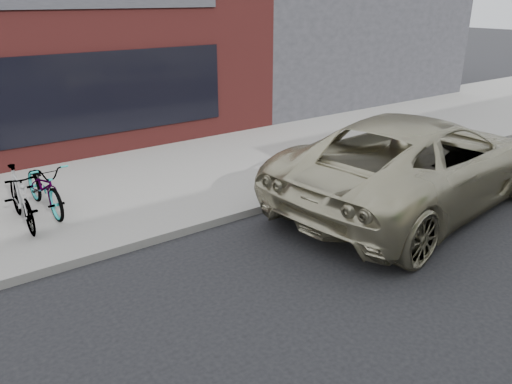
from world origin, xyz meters
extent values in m
plane|color=black|center=(0.00, 0.00, 0.00)|extent=(120.00, 120.00, 0.00)
cube|color=gray|center=(0.00, 7.00, 0.07)|extent=(44.00, 6.00, 0.15)
cube|color=black|center=(-2.00, 8.97, 1.70)|extent=(10.00, 0.08, 2.00)
cube|color=#2A2A2F|center=(10.00, 14.00, 3.00)|extent=(10.00, 10.00, 6.00)
torus|color=black|center=(1.32, 3.31, 0.31)|extent=(0.63, 0.22, 0.62)
torus|color=black|center=(2.68, 3.03, 0.31)|extent=(0.63, 0.22, 0.62)
cube|color=#B7B7BC|center=(1.95, 3.18, 0.39)|extent=(0.56, 0.37, 0.35)
cube|color=black|center=(2.23, 3.12, 0.76)|extent=(0.51, 0.38, 0.24)
cube|color=black|center=(1.77, 3.22, 0.74)|extent=(0.55, 0.36, 0.11)
cube|color=black|center=(1.46, 3.28, 0.67)|extent=(0.31, 0.26, 0.13)
cube|color=black|center=(2.50, 3.07, 0.88)|extent=(0.21, 0.25, 0.20)
cube|color=silver|center=(2.56, 3.05, 1.11)|extent=(0.19, 0.30, 0.31)
cylinder|color=black|center=(2.44, 3.08, 0.95)|extent=(0.16, 0.64, 0.03)
cube|color=#B7B7BC|center=(1.35, 3.30, 0.80)|extent=(0.31, 0.32, 0.03)
cube|color=slate|center=(1.33, 3.06, 0.57)|extent=(0.41, 0.24, 0.37)
cylinder|color=black|center=(1.35, 3.30, 0.93)|extent=(0.49, 0.34, 0.26)
cylinder|color=#B7B7BC|center=(1.62, 3.40, 0.32)|extent=(0.52, 0.18, 0.18)
imported|color=tan|center=(3.64, 2.60, 0.91)|extent=(6.86, 3.83, 1.81)
imported|color=gray|center=(-2.50, 6.20, 0.64)|extent=(0.77, 1.89, 0.97)
imported|color=gray|center=(-3.00, 5.77, 0.67)|extent=(0.50, 1.73, 1.04)
camera|label=1|loc=(-4.37, -3.10, 3.93)|focal=35.00mm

